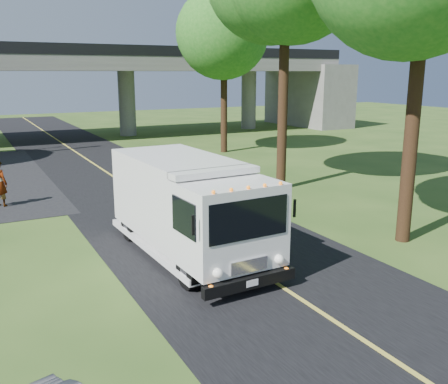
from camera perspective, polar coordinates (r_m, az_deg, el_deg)
ground at (r=13.02m, az=6.07°, el=-10.48°), size 120.00×120.00×0.00m
road at (r=21.58m, az=-8.81°, el=-0.77°), size 7.00×90.00×0.02m
lane_line at (r=21.58m, az=-8.81°, el=-0.72°), size 0.12×90.00×0.01m
overpass at (r=42.37m, az=-19.08°, el=11.81°), size 54.00×10.00×7.30m
tree_right_far at (r=33.80m, az=0.46°, el=18.64°), size 5.77×5.67×10.99m
step_van at (r=14.46m, az=-4.09°, el=-1.43°), size 2.77×6.90×2.86m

